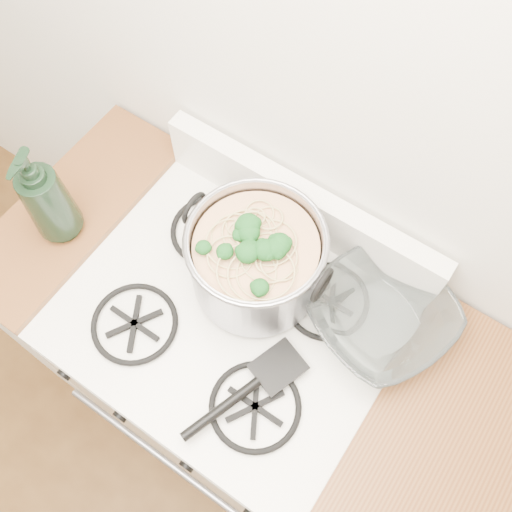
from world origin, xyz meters
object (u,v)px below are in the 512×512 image
object	(u,v)px
glass_bowl	(379,317)
gas_range	(236,368)
stock_pot	(256,260)
spatula	(278,366)
bottle	(44,195)

from	to	relation	value
glass_bowl	gas_range	bearing A→B (deg)	-149.07
stock_pot	spatula	distance (m)	0.24
stock_pot	spatula	xyz separation A→B (m)	(0.16, -0.15, -0.09)
gas_range	stock_pot	size ratio (longest dim) A/B	2.71
spatula	bottle	distance (m)	0.66
bottle	gas_range	bearing A→B (deg)	-12.89
gas_range	glass_bowl	distance (m)	0.61
gas_range	glass_bowl	size ratio (longest dim) A/B	7.38
gas_range	spatula	xyz separation A→B (m)	(0.17, -0.05, 0.50)
glass_bowl	spatula	bearing A→B (deg)	-119.81
gas_range	bottle	bearing A→B (deg)	-174.08
glass_bowl	bottle	bearing A→B (deg)	-163.71
stock_pot	glass_bowl	xyz separation A→B (m)	(0.29, 0.07, -0.08)
gas_range	spatula	bearing A→B (deg)	-16.20
gas_range	glass_bowl	world-z (taller)	glass_bowl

